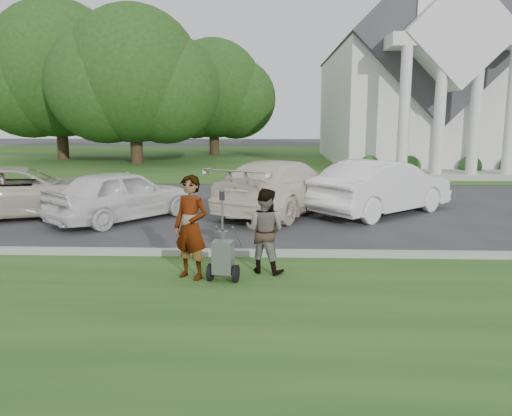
# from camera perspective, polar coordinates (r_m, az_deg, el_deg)

# --- Properties ---
(ground) EXTENTS (120.00, 120.00, 0.00)m
(ground) POSITION_cam_1_polar(r_m,az_deg,el_deg) (9.91, -1.96, -6.44)
(ground) COLOR #333335
(ground) RESTS_ON ground
(grass_strip) EXTENTS (80.00, 7.00, 0.01)m
(grass_strip) POSITION_cam_1_polar(r_m,az_deg,el_deg) (7.10, -3.65, -13.36)
(grass_strip) COLOR #264C1A
(grass_strip) RESTS_ON ground
(church_lawn) EXTENTS (80.00, 30.00, 0.01)m
(church_lawn) POSITION_cam_1_polar(r_m,az_deg,el_deg) (36.59, 0.94, 5.79)
(church_lawn) COLOR #264C1A
(church_lawn) RESTS_ON ground
(curb) EXTENTS (80.00, 0.18, 0.15)m
(curb) POSITION_cam_1_polar(r_m,az_deg,el_deg) (10.42, -1.75, -5.18)
(curb) COLOR #9E9E93
(curb) RESTS_ON ground
(church) EXTENTS (9.19, 19.00, 24.10)m
(church) POSITION_cam_1_polar(r_m,az_deg,el_deg) (33.78, 16.85, 15.08)
(church) COLOR white
(church) RESTS_ON ground
(tree_left) EXTENTS (10.63, 8.40, 9.71)m
(tree_left) POSITION_cam_1_polar(r_m,az_deg,el_deg) (32.71, -13.82, 13.93)
(tree_left) COLOR #332316
(tree_left) RESTS_ON ground
(tree_far) EXTENTS (11.64, 9.20, 10.73)m
(tree_far) POSITION_cam_1_polar(r_m,az_deg,el_deg) (37.56, -21.69, 13.89)
(tree_far) COLOR #332316
(tree_far) RESTS_ON ground
(tree_back) EXTENTS (9.61, 7.60, 8.89)m
(tree_back) POSITION_cam_1_polar(r_m,az_deg,el_deg) (39.78, -4.90, 12.92)
(tree_back) COLOR #332316
(tree_back) RESTS_ON ground
(striping_cart) EXTENTS (0.59, 1.11, 0.98)m
(striping_cart) POSITION_cam_1_polar(r_m,az_deg,el_deg) (8.81, -3.77, -5.74)
(striping_cart) COLOR black
(striping_cart) RESTS_ON ground
(person_left) EXTENTS (0.81, 0.71, 1.86)m
(person_left) POSITION_cam_1_polar(r_m,az_deg,el_deg) (8.89, -7.46, -2.30)
(person_left) COLOR #999999
(person_left) RESTS_ON ground
(person_right) EXTENTS (0.93, 0.83, 1.57)m
(person_right) POSITION_cam_1_polar(r_m,az_deg,el_deg) (9.19, 1.00, -2.69)
(person_right) COLOR #999999
(person_right) RESTS_ON ground
(parking_meter_near) EXTENTS (0.10, 0.09, 1.45)m
(parking_meter_near) POSITION_cam_1_polar(r_m,az_deg,el_deg) (9.94, -3.88, -0.99)
(parking_meter_near) COLOR gray
(parking_meter_near) RESTS_ON ground
(car_a) EXTENTS (5.79, 4.21, 1.46)m
(car_a) POSITION_cam_1_polar(r_m,az_deg,el_deg) (16.05, -25.17, 1.70)
(car_a) COLOR beige
(car_a) RESTS_ON ground
(car_b) EXTENTS (3.99, 4.42, 1.46)m
(car_b) POSITION_cam_1_polar(r_m,az_deg,el_deg) (14.43, -15.03, 1.45)
(car_b) COLOR white
(car_b) RESTS_ON ground
(car_c) EXTENTS (4.60, 5.96, 1.61)m
(car_c) POSITION_cam_1_polar(r_m,az_deg,el_deg) (15.12, 3.00, 2.48)
(car_c) COLOR #F0E7CC
(car_c) RESTS_ON ground
(car_d) EXTENTS (4.81, 4.52, 1.61)m
(car_d) POSITION_cam_1_polar(r_m,az_deg,el_deg) (15.39, 14.26, 2.32)
(car_d) COLOR white
(car_d) RESTS_ON ground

